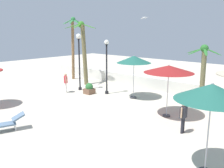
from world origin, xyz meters
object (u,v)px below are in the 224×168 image
Objects in this scene: palm_tree_0 at (203,67)px; palm_tree_2 at (73,42)px; palm_tree_1 at (84,46)px; seagull_0 at (145,18)px; lamp_post_0 at (107,61)px; patio_umbrella_4 at (169,69)px; planter at (89,89)px; patio_umbrella_0 at (212,92)px; guest_1 at (183,115)px; patio_umbrella_2 at (134,60)px; guest_0 at (66,81)px; lounge_chair_0 at (5,123)px; lamp_post_1 at (79,53)px.

palm_tree_2 reaches higher than palm_tree_0.
seagull_0 reaches higher than palm_tree_1.
palm_tree_0 is at bearing 18.66° from lamp_post_0.
planter is (-7.08, 0.57, -2.36)m from patio_umbrella_4.
patio_umbrella_0 is 15.00m from seagull_0.
palm_tree_1 is (-9.98, 2.67, 0.71)m from patio_umbrella_4.
palm_tree_0 is (-3.26, 7.79, -0.36)m from patio_umbrella_0.
seagull_0 is (-7.89, 8.21, 5.04)m from guest_1.
patio_umbrella_2 reaches higher than planter.
palm_tree_0 is at bearing -24.08° from seagull_0.
palm_tree_0 is 5.58m from guest_1.
palm_tree_2 is 15.41m from guest_1.
guest_0 is 1.19× the size of seagull_0.
seagull_0 reaches higher than palm_tree_0.
palm_tree_0 is at bearing 23.12° from patio_umbrella_2.
lounge_chair_0 is at bearing -54.27° from palm_tree_2.
seagull_0 reaches higher than lounge_chair_0.
guest_1 is at bearing -77.05° from palm_tree_0.
patio_umbrella_4 is at bearing -98.02° from palm_tree_0.
patio_umbrella_0 is 2.46× the size of seagull_0.
planter is at bearing 106.18° from lounge_chair_0.
planter is at bearing -28.88° from palm_tree_2.
lamp_post_1 is 2.50m from guest_0.
lamp_post_0 is (-2.28, -0.39, -0.26)m from patio_umbrella_2.
palm_tree_2 is 13.58m from lounge_chair_0.
patio_umbrella_2 is 2.41× the size of seagull_0.
guest_1 is (6.57, 5.56, 0.52)m from lounge_chair_0.
patio_umbrella_2 is 0.55× the size of palm_tree_1.
palm_tree_1 is (-10.50, -1.00, 0.94)m from palm_tree_0.
lamp_post_1 is 2.99× the size of guest_1.
lamp_post_1 is 2.97× the size of guest_0.
patio_umbrella_0 is 5.59m from patio_umbrella_4.
planter is (-0.91, -6.09, -5.59)m from seagull_0.
guest_1 is at bearing -31.83° from patio_umbrella_2.
guest_0 is (-2.69, -1.88, -1.63)m from lamp_post_0.
palm_tree_2 is 1.33× the size of lamp_post_1.
lamp_post_0 is (6.51, -2.12, -1.19)m from palm_tree_2.
patio_umbrella_2 is 4.91m from lamp_post_1.
patio_umbrella_4 is 0.49× the size of palm_tree_2.
lamp_post_0 is (-6.55, -2.21, 0.05)m from palm_tree_0.
guest_0 is (-4.97, -2.27, -1.89)m from patio_umbrella_2.
planter is at bearing -157.80° from palm_tree_0.
palm_tree_1 is 0.92× the size of palm_tree_2.
patio_umbrella_0 is 0.80× the size of palm_tree_0.
guest_0 is at bearing -177.26° from patio_umbrella_4.
patio_umbrella_4 is at bearing -26.26° from patio_umbrella_2.
palm_tree_1 is 2.94× the size of lounge_chair_0.
lamp_post_0 is (-9.81, 5.57, -0.31)m from patio_umbrella_0.
guest_1 is at bearing -6.16° from guest_0.
palm_tree_0 is at bearing 112.74° from patio_umbrella_0.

